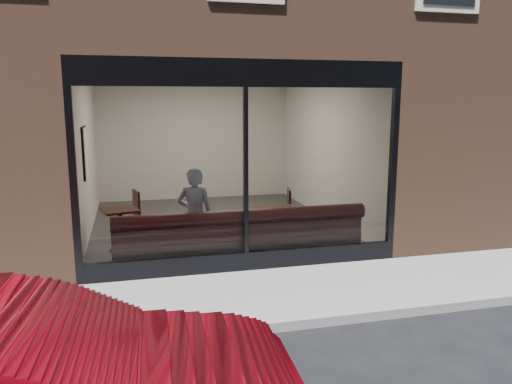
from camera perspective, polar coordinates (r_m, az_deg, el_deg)
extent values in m
plane|color=black|center=(6.03, 3.44, -15.21)|extent=(120.00, 120.00, 0.00)
cube|color=gray|center=(6.91, 0.88, -11.70)|extent=(40.00, 2.00, 0.01)
cube|color=gray|center=(5.96, 3.60, -14.89)|extent=(40.00, 0.10, 0.12)
cube|color=brown|center=(13.37, -23.24, 5.28)|extent=(2.50, 12.00, 3.20)
cube|color=brown|center=(14.28, 8.16, 6.30)|extent=(2.50, 12.00, 3.20)
cube|color=brown|center=(16.29, -8.38, 6.80)|extent=(5.00, 6.00, 3.20)
plane|color=#2D2D30|center=(10.63, -4.76, -3.68)|extent=(6.00, 6.00, 0.00)
plane|color=white|center=(10.33, -5.04, 13.64)|extent=(6.00, 6.00, 0.00)
plane|color=silver|center=(13.31, -7.02, 6.03)|extent=(5.00, 0.00, 5.00)
plane|color=silver|center=(10.26, -18.79, 4.25)|extent=(0.00, 6.00, 6.00)
plane|color=silver|center=(11.04, 8.01, 5.11)|extent=(0.00, 6.00, 6.00)
cube|color=black|center=(7.81, -1.15, -7.90)|extent=(5.00, 0.10, 0.30)
cube|color=black|center=(7.42, -1.23, 13.46)|extent=(5.00, 0.10, 0.40)
cube|color=black|center=(7.49, -1.19, 2.31)|extent=(0.06, 0.10, 2.50)
plane|color=white|center=(7.46, -1.13, 2.28)|extent=(4.80, 0.00, 4.80)
cube|color=#361413|center=(8.16, -1.79, -6.54)|extent=(4.00, 0.55, 0.45)
imported|color=#ACC0DF|center=(8.08, -6.98, -2.68)|extent=(0.65, 0.52, 1.57)
cube|color=black|center=(8.93, -15.32, -2.02)|extent=(0.70, 0.70, 0.04)
cube|color=black|center=(8.71, 1.84, -1.95)|extent=(0.87, 0.87, 0.05)
cube|color=black|center=(9.68, -14.49, -4.06)|extent=(0.52, 0.52, 0.04)
cube|color=black|center=(9.60, 2.62, -3.84)|extent=(0.55, 0.55, 0.04)
cube|color=white|center=(9.60, -18.87, 4.27)|extent=(0.02, 0.67, 0.90)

